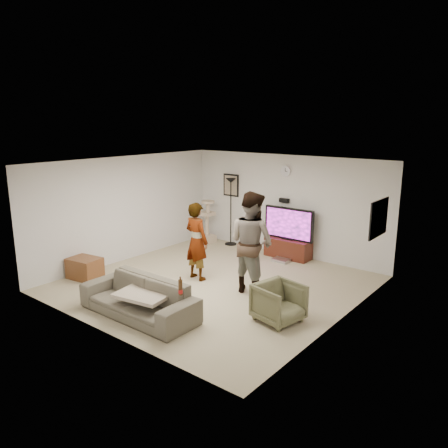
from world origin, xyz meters
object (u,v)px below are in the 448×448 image
Objects in this scene: tv at (289,224)px; sofa at (139,298)px; person_left at (197,241)px; cat_tree at (207,221)px; beer_bottle at (180,287)px; side_table at (85,268)px; tv_stand at (288,248)px; floor_lamp at (231,212)px; armchair at (279,303)px; person_right at (251,242)px.

tv is 4.54m from sofa.
cat_tree is at bearing -47.99° from person_left.
cat_tree is at bearing 126.39° from beer_bottle.
tv is at bearing 56.29° from side_table.
beer_bottle is (0.70, -4.49, 0.54)m from tv_stand.
armchair is at bearing -42.40° from floor_lamp.
cat_tree is at bearing 116.07° from sofa.
cat_tree is at bearing 87.17° from side_table.
floor_lamp is 4.80m from armchair.
armchair is 1.09× the size of side_table.
sofa is at bearing 135.25° from armchair.
cat_tree is 1.63× the size of armchair.
tv is 1.10× the size of cat_tree.
side_table is (-3.36, 0.50, -0.55)m from beer_bottle.
person_left is 2.59m from armchair.
person_right is 2.40m from sofa.
beer_bottle is 0.34× the size of armchair.
side_table is (-0.19, -3.80, -0.37)m from cat_tree.
sofa is (-0.32, -4.49, 0.09)m from tv_stand.
tv_stand is 2.54m from person_right.
tv is 2.50m from cat_tree.
armchair is at bearing -61.89° from tv.
person_left is at bearing -67.31° from floor_lamp.
floor_lamp is at bearing 78.30° from side_table.
armchair is (2.01, 1.33, 0.01)m from sofa.
beer_bottle is at bearing -81.16° from tv_stand.
armchair is (1.69, -3.17, 0.10)m from tv_stand.
armchair is (1.69, -3.17, -0.53)m from tv.
tv is 3.63m from armchair.
tv is at bearing 4.36° from cat_tree.
beer_bottle is (1.46, -1.99, -0.06)m from person_left.
tv is 1.83m from floor_lamp.
floor_lamp reaches higher than sofa.
person_left is 1.33m from person_right.
beer_bottle is (2.53, -4.54, -0.13)m from floor_lamp.
cat_tree is (-2.47, -0.19, -0.27)m from tv.
side_table is (-4.35, -0.82, -0.11)m from armchair.
tv_stand is 3.59m from armchair.
person_right is at bearing -76.90° from tv.
floor_lamp is 2.48× the size of armchair.
beer_bottle is (3.17, -4.30, 0.18)m from cat_tree.
person_left is at bearing -53.51° from cat_tree.
sofa is 1.11m from beer_bottle.
tv is at bearing 98.84° from beer_bottle.
cat_tree is at bearing -175.64° from tv.
person_right reaches higher than sofa.
tv is 2.43m from person_right.
cat_tree is 3.74m from person_right.
person_right is at bearing -35.70° from cat_tree.
tv_stand is 2.51m from cat_tree.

